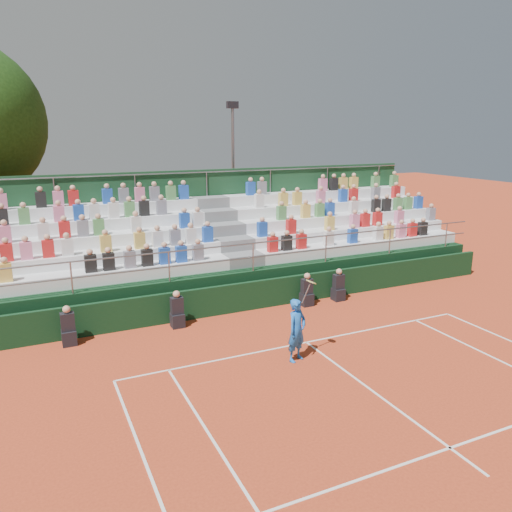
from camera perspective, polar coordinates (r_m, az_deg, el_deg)
name	(u,v)px	position (r m, az deg, el deg)	size (l,w,h in m)	color
ground	(306,342)	(14.83, 5.79, -9.81)	(90.00, 90.00, 0.00)	#C24220
courtside_wall	(260,294)	(17.28, 0.42, -4.40)	(20.00, 0.15, 1.00)	black
line_officials	(233,304)	(16.44, -2.70, -5.49)	(9.62, 0.40, 1.19)	black
grandstand	(225,257)	(19.96, -3.59, -0.10)	(20.00, 5.20, 4.40)	black
tennis_player	(297,330)	(13.42, 4.70, -8.43)	(0.90, 0.63, 2.22)	blue
floodlight_mast	(233,162)	(26.76, -2.64, 10.69)	(0.60, 0.25, 7.44)	gray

